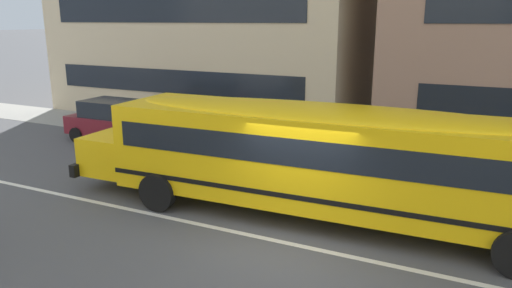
{
  "coord_description": "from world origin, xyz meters",
  "views": [
    {
      "loc": [
        3.5,
        -8.86,
        4.71
      ],
      "look_at": [
        -1.23,
        0.82,
        1.91
      ],
      "focal_mm": 33.65,
      "sensor_mm": 36.0,
      "label": 1
    }
  ],
  "objects": [
    {
      "name": "ground_plane",
      "position": [
        0.0,
        0.0,
        0.0
      ],
      "size": [
        400.0,
        400.0,
        0.0
      ],
      "primitive_type": "plane",
      "color": "#4C4C4F"
    },
    {
      "name": "sidewalk_far",
      "position": [
        0.0,
        7.86,
        0.01
      ],
      "size": [
        120.0,
        3.0,
        0.01
      ],
      "primitive_type": "cube",
      "color": "gray",
      "rests_on": "ground_plane"
    },
    {
      "name": "lane_centreline",
      "position": [
        0.0,
        0.0,
        0.0
      ],
      "size": [
        110.0,
        0.16,
        0.01
      ],
      "primitive_type": "cube",
      "color": "silver",
      "rests_on": "ground_plane"
    },
    {
      "name": "school_bus",
      "position": [
        0.02,
        1.63,
        1.65
      ],
      "size": [
        12.54,
        3.01,
        2.79
      ],
      "rotation": [
        0.0,
        0.0,
        3.18
      ],
      "color": "yellow",
      "rests_on": "ground_plane"
    },
    {
      "name": "parked_car_maroon_by_lamppost",
      "position": [
        -9.66,
        5.37,
        0.84
      ],
      "size": [
        3.91,
        1.9,
        1.64
      ],
      "rotation": [
        0.0,
        0.0,
        0.01
      ],
      "color": "maroon",
      "rests_on": "ground_plane"
    }
  ]
}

